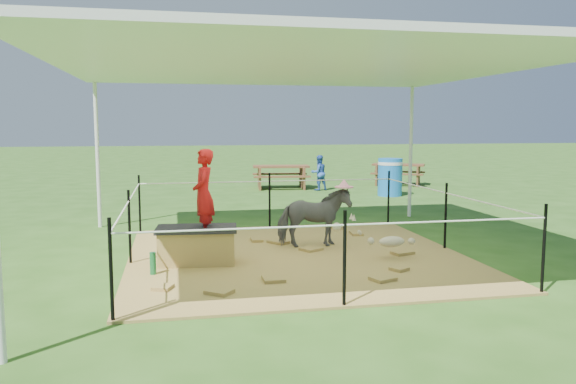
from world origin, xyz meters
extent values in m
plane|color=#2D5919|center=(0.00, 0.00, 0.00)|extent=(90.00, 90.00, 0.00)
cube|color=brown|center=(0.00, 0.00, 0.01)|extent=(4.60, 4.60, 0.03)
cylinder|color=silver|center=(-3.00, 3.00, 1.30)|extent=(0.07, 0.07, 2.60)
cylinder|color=silver|center=(3.00, 3.00, 1.30)|extent=(0.07, 0.07, 2.60)
cube|color=white|center=(0.00, 0.00, 2.64)|extent=(6.30, 6.30, 0.08)
cube|color=white|center=(0.00, 0.00, 2.79)|extent=(3.30, 3.30, 0.22)
cylinder|color=black|center=(-2.25, 2.25, 0.50)|extent=(0.04, 0.04, 1.00)
cylinder|color=black|center=(0.00, 2.25, 0.50)|extent=(0.04, 0.04, 1.00)
cylinder|color=black|center=(2.25, 2.25, 0.50)|extent=(0.04, 0.04, 1.00)
cylinder|color=black|center=(-2.25, 0.00, 0.50)|extent=(0.04, 0.04, 1.00)
cylinder|color=black|center=(2.25, 0.00, 0.50)|extent=(0.04, 0.04, 1.00)
cylinder|color=black|center=(-2.25, -2.25, 0.50)|extent=(0.04, 0.04, 1.00)
cylinder|color=black|center=(0.00, -2.25, 0.50)|extent=(0.04, 0.04, 1.00)
cylinder|color=black|center=(2.25, -2.25, 0.50)|extent=(0.04, 0.04, 1.00)
cylinder|color=white|center=(0.00, 2.25, 0.85)|extent=(4.50, 0.02, 0.02)
cylinder|color=white|center=(0.00, -2.25, 0.85)|extent=(4.50, 0.02, 0.02)
cylinder|color=white|center=(2.25, 0.00, 0.85)|extent=(0.02, 4.50, 0.02)
cylinder|color=white|center=(-2.25, 0.00, 0.85)|extent=(0.02, 4.50, 0.02)
cube|color=#A0753A|center=(-1.39, -0.21, 0.25)|extent=(1.02, 0.58, 0.43)
cube|color=black|center=(-1.39, -0.21, 0.49)|extent=(1.09, 0.64, 0.05)
imported|color=red|center=(-1.29, -0.21, 1.05)|extent=(0.32, 0.45, 1.17)
cylinder|color=#176830|center=(-1.94, -0.66, 0.17)|extent=(0.08, 0.08, 0.27)
imported|color=#46464A|center=(0.36, 0.47, 0.48)|extent=(1.06, 0.49, 0.89)
cylinder|color=pink|center=(0.36, 0.47, 0.99)|extent=(0.28, 0.28, 0.13)
cylinder|color=blue|center=(3.89, 6.28, 0.49)|extent=(0.69, 0.69, 0.98)
cube|color=brown|center=(1.40, 8.54, 0.34)|extent=(1.74, 1.34, 0.68)
cube|color=brown|center=(5.16, 8.80, 0.33)|extent=(1.92, 1.74, 0.65)
imported|color=blue|center=(2.37, 7.84, 0.50)|extent=(0.57, 0.49, 1.00)
camera|label=1|loc=(-1.65, -7.53, 1.83)|focal=35.00mm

